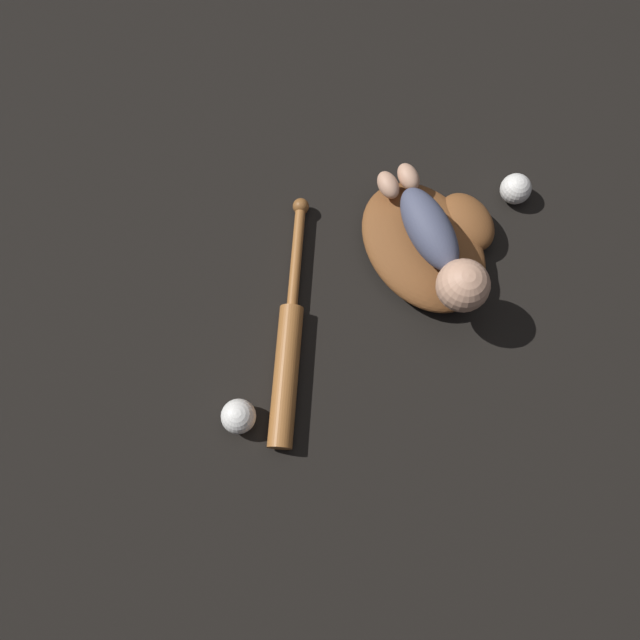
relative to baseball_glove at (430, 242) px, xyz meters
The scene contains 6 objects.
ground_plane 0.05m from the baseball_glove, 82.00° to the right, with size 6.00×6.00×0.00m, color black.
baseball_glove is the anchor object (origin of this frame).
baby_figure 0.10m from the baseball_glove, 43.80° to the right, with size 0.37×0.22×0.11m.
baseball_bat 0.40m from the baseball_glove, 98.96° to the right, with size 0.39×0.47×0.05m.
baseball 0.57m from the baseball_glove, 93.47° to the right, with size 0.07×0.07×0.07m.
baseball_spare 0.25m from the baseball_glove, 76.72° to the left, with size 0.07×0.07×0.07m.
Camera 1 is at (0.23, -0.58, 1.32)m, focal length 35.00 mm.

